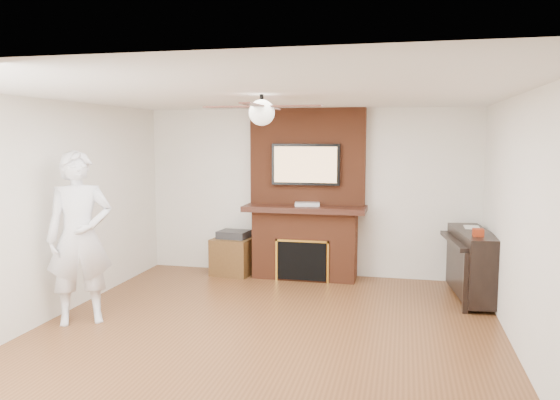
% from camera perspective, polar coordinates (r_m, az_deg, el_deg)
% --- Properties ---
extents(room_shell, '(5.36, 5.86, 2.86)m').
position_cam_1_polar(room_shell, '(5.56, -1.88, -1.96)').
color(room_shell, brown).
rests_on(room_shell, ground).
extents(fireplace, '(1.78, 0.64, 2.50)m').
position_cam_1_polar(fireplace, '(8.06, 2.73, -1.13)').
color(fireplace, brown).
rests_on(fireplace, ground).
extents(tv, '(1.00, 0.08, 0.60)m').
position_cam_1_polar(tv, '(7.96, 2.70, 3.72)').
color(tv, black).
rests_on(tv, fireplace).
extents(ceiling_fan, '(1.21, 1.21, 0.31)m').
position_cam_1_polar(ceiling_fan, '(5.51, -1.93, 9.23)').
color(ceiling_fan, black).
rests_on(ceiling_fan, room_shell).
extents(person, '(0.85, 0.78, 1.93)m').
position_cam_1_polar(person, '(6.47, -20.20, -3.70)').
color(person, silver).
rests_on(person, ground).
extents(side_table, '(0.64, 0.64, 0.66)m').
position_cam_1_polar(side_table, '(8.38, -4.84, -5.64)').
color(side_table, '#513317').
rests_on(side_table, ground).
extents(piano, '(0.66, 1.39, 0.98)m').
position_cam_1_polar(piano, '(7.45, 19.46, -6.20)').
color(piano, black).
rests_on(piano, ground).
extents(cable_box, '(0.39, 0.26, 0.05)m').
position_cam_1_polar(cable_box, '(7.95, 2.86, -0.44)').
color(cable_box, silver).
rests_on(cable_box, fireplace).
extents(candle_orange, '(0.07, 0.07, 0.11)m').
position_cam_1_polar(candle_orange, '(8.05, 1.50, -7.96)').
color(candle_orange, '#B95415').
rests_on(candle_orange, ground).
extents(candle_green, '(0.07, 0.07, 0.08)m').
position_cam_1_polar(candle_green, '(8.04, 2.81, -8.10)').
color(candle_green, '#48772F').
rests_on(candle_green, ground).
extents(candle_cream, '(0.08, 0.08, 0.11)m').
position_cam_1_polar(candle_cream, '(8.03, 3.31, -8.02)').
color(candle_cream, beige).
rests_on(candle_cream, ground).
extents(candle_blue, '(0.06, 0.06, 0.09)m').
position_cam_1_polar(candle_blue, '(8.04, 3.65, -8.08)').
color(candle_blue, '#324A96').
rests_on(candle_blue, ground).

